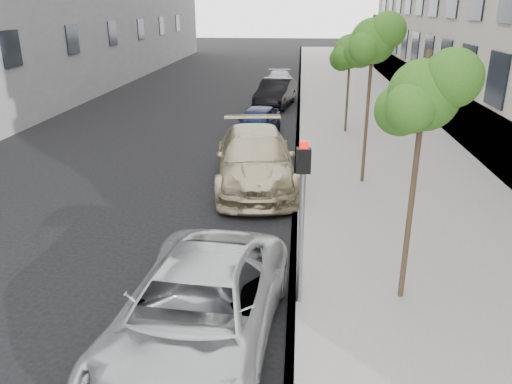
# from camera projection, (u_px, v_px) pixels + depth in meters

# --- Properties ---
(ground) EXTENTS (160.00, 160.00, 0.00)m
(ground) POSITION_uv_depth(u_px,v_px,m) (219.00, 343.00, 8.25)
(ground) COLOR black
(ground) RESTS_ON ground
(sidewalk) EXTENTS (6.40, 72.00, 0.14)m
(sidewalk) POSITION_uv_depth(u_px,v_px,m) (351.00, 95.00, 30.25)
(sidewalk) COLOR gray
(sidewalk) RESTS_ON ground
(curb) EXTENTS (0.15, 72.00, 0.14)m
(curb) POSITION_uv_depth(u_px,v_px,m) (299.00, 95.00, 30.51)
(curb) COLOR #9E9B93
(curb) RESTS_ON ground
(tree_near) EXTENTS (1.56, 1.36, 4.51)m
(tree_near) POSITION_uv_depth(u_px,v_px,m) (426.00, 96.00, 8.02)
(tree_near) COLOR #38281C
(tree_near) RESTS_ON sidewalk
(tree_mid) EXTENTS (1.63, 1.43, 4.96)m
(tree_mid) POSITION_uv_depth(u_px,v_px,m) (374.00, 41.00, 13.94)
(tree_mid) COLOR #38281C
(tree_mid) RESTS_ON sidewalk
(tree_far) EXTENTS (1.72, 1.52, 4.16)m
(tree_far) POSITION_uv_depth(u_px,v_px,m) (351.00, 51.00, 20.29)
(tree_far) COLOR #38281C
(tree_far) RESTS_ON sidewalk
(signal_pole) EXTENTS (0.25, 0.20, 3.03)m
(signal_pole) POSITION_uv_depth(u_px,v_px,m) (302.00, 205.00, 8.50)
(signal_pole) COLOR #939699
(signal_pole) RESTS_ON sidewalk
(minivan) EXTENTS (2.80, 5.39, 1.45)m
(minivan) POSITION_uv_depth(u_px,v_px,m) (197.00, 313.00, 7.80)
(minivan) COLOR #B3B5B8
(minivan) RESTS_ON ground
(suv) EXTENTS (3.03, 5.99, 1.67)m
(suv) POSITION_uv_depth(u_px,v_px,m) (255.00, 159.00, 15.23)
(suv) COLOR tan
(suv) RESTS_ON ground
(sedan_blue) EXTENTS (2.04, 3.92, 1.28)m
(sedan_blue) POSITION_uv_depth(u_px,v_px,m) (258.00, 122.00, 20.84)
(sedan_blue) COLOR #111A3A
(sedan_blue) RESTS_ON ground
(sedan_black) EXTENTS (2.26, 4.66, 1.47)m
(sedan_black) POSITION_uv_depth(u_px,v_px,m) (276.00, 93.00, 27.10)
(sedan_black) COLOR black
(sedan_black) RESTS_ON ground
(sedan_rear) EXTENTS (1.94, 4.34, 1.24)m
(sedan_rear) POSITION_uv_depth(u_px,v_px,m) (280.00, 82.00, 31.87)
(sedan_rear) COLOR #A6A8AE
(sedan_rear) RESTS_ON ground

